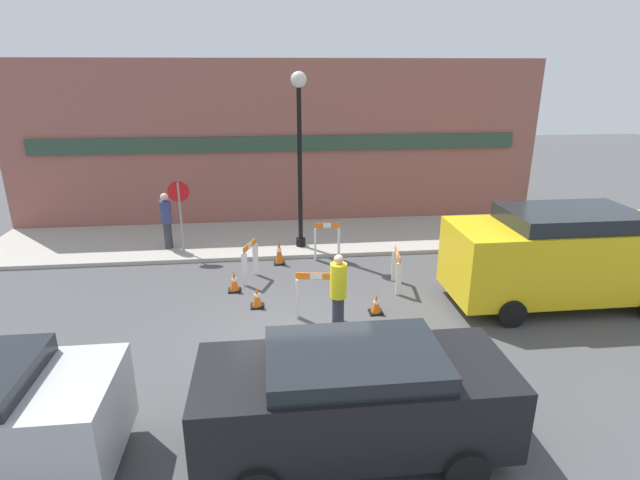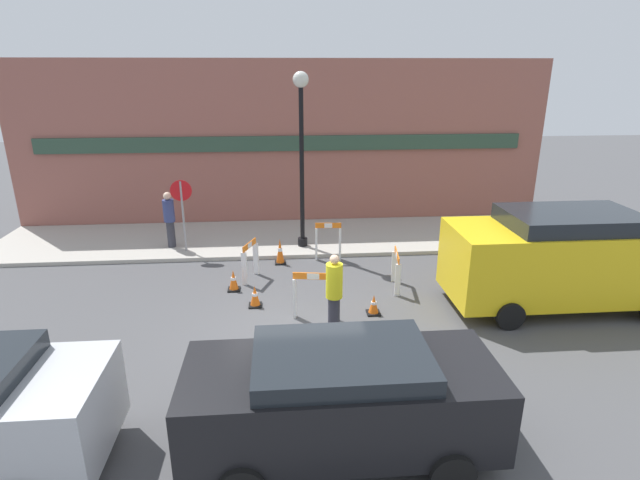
# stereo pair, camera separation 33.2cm
# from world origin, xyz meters

# --- Properties ---
(ground_plane) EXTENTS (60.00, 60.00, 0.00)m
(ground_plane) POSITION_xyz_m (0.00, 0.00, 0.00)
(ground_plane) COLOR #4C4C4F
(sidewalk_slab) EXTENTS (18.00, 3.52, 0.11)m
(sidewalk_slab) POSITION_xyz_m (0.00, 6.26, 0.06)
(sidewalk_slab) COLOR #ADA89E
(sidewalk_slab) RESTS_ON ground_plane
(storefront_facade) EXTENTS (18.00, 0.22, 5.50)m
(storefront_facade) POSITION_xyz_m (0.00, 8.09, 2.75)
(storefront_facade) COLOR #93564C
(storefront_facade) RESTS_ON ground_plane
(streetlamp_post) EXTENTS (0.44, 0.44, 5.01)m
(streetlamp_post) POSITION_xyz_m (0.45, 5.30, 3.34)
(streetlamp_post) COLOR black
(streetlamp_post) RESTS_ON sidewalk_slab
(stop_sign) EXTENTS (0.60, 0.08, 2.11)m
(stop_sign) POSITION_xyz_m (-2.98, 5.11, 1.53)
(stop_sign) COLOR gray
(stop_sign) RESTS_ON sidewalk_slab
(barricade_0) EXTENTS (0.74, 0.19, 1.10)m
(barricade_0) POSITION_xyz_m (1.13, 4.35, 0.58)
(barricade_0) COLOR white
(barricade_0) RESTS_ON ground_plane
(barricade_1) EXTENTS (0.40, 0.79, 1.02)m
(barricade_1) POSITION_xyz_m (-1.01, 3.13, 0.54)
(barricade_1) COLOR white
(barricade_1) RESTS_ON ground_plane
(barricade_2) EXTENTS (0.89, 0.26, 1.07)m
(barricade_2) POSITION_xyz_m (0.46, 0.88, 0.58)
(barricade_2) COLOR white
(barricade_2) RESTS_ON ground_plane
(barricade_3) EXTENTS (0.25, 0.93, 0.97)m
(barricade_3) POSITION_xyz_m (2.60, 2.26, 0.53)
(barricade_3) COLOR white
(barricade_3) RESTS_ON ground_plane
(traffic_cone_0) EXTENTS (0.30, 0.30, 0.45)m
(traffic_cone_0) POSITION_xyz_m (1.81, 0.96, 0.22)
(traffic_cone_0) COLOR black
(traffic_cone_0) RESTS_ON ground_plane
(traffic_cone_1) EXTENTS (0.30, 0.30, 0.72)m
(traffic_cone_1) POSITION_xyz_m (-0.24, 4.18, 0.35)
(traffic_cone_1) COLOR black
(traffic_cone_1) RESTS_ON ground_plane
(traffic_cone_2) EXTENTS (0.30, 0.30, 0.53)m
(traffic_cone_2) POSITION_xyz_m (-1.39, 2.49, 0.25)
(traffic_cone_2) COLOR black
(traffic_cone_2) RESTS_ON ground_plane
(traffic_cone_3) EXTENTS (0.30, 0.30, 0.50)m
(traffic_cone_3) POSITION_xyz_m (-0.83, 1.56, 0.24)
(traffic_cone_3) COLOR black
(traffic_cone_3) RESTS_ON ground_plane
(person_worker) EXTENTS (0.34, 0.34, 1.76)m
(person_worker) POSITION_xyz_m (0.83, 0.12, 0.95)
(person_worker) COLOR #33333D
(person_worker) RESTS_ON ground_plane
(person_pedestrian) EXTENTS (0.44, 0.44, 1.67)m
(person_pedestrian) POSITION_xyz_m (-3.47, 5.53, 1.02)
(person_pedestrian) COLOR #33333D
(person_pedestrian) RESTS_ON sidewalk_slab
(parked_car_1) EXTENTS (4.31, 1.89, 1.64)m
(parked_car_1) POSITION_xyz_m (0.57, -3.15, 0.93)
(parked_car_1) COLOR black
(parked_car_1) RESTS_ON ground_plane
(work_van) EXTENTS (5.18, 2.14, 2.25)m
(work_van) POSITION_xyz_m (6.14, 1.04, 1.23)
(work_van) COLOR yellow
(work_van) RESTS_ON ground_plane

